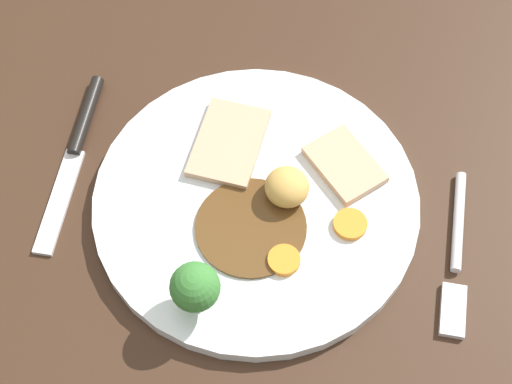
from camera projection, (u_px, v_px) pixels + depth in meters
dining_table at (239, 223)px, 68.96cm from camera, size 120.00×84.00×3.60cm
dinner_plate at (256, 202)px, 67.20cm from camera, size 28.21×28.21×1.40cm
gravy_pool at (251, 227)px, 65.01cm from camera, size 9.44×9.44×0.30cm
meat_slice_main at (229, 143)px, 68.96cm from camera, size 6.20×8.75×0.80cm
meat_slice_under at (345, 165)px, 67.82cm from camera, size 8.01×8.04×0.80cm
roast_potato_left at (287, 187)px, 65.48cm from camera, size 5.26×5.28×2.86cm
carrot_coin_front at (284, 260)px, 63.32cm from camera, size 2.71×2.71×0.59cm
carrot_coin_back at (351, 221)px, 65.13cm from camera, size 2.89×2.89×0.55cm
broccoli_floret at (195, 288)px, 59.17cm from camera, size 3.96×3.96×5.16cm
fork at (456, 257)px, 64.92cm from camera, size 2.08×15.27×0.90cm
knife at (77, 146)px, 70.42cm from camera, size 2.16×18.54×1.20cm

